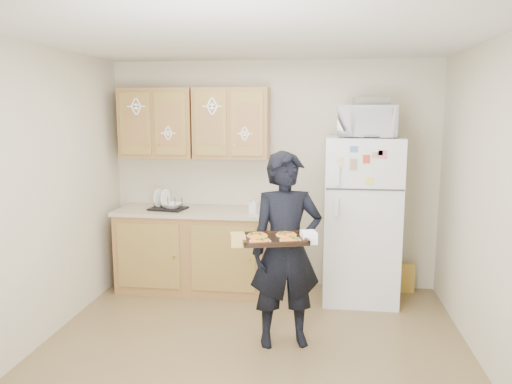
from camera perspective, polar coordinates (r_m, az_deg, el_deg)
floor at (r=4.23m, az=-0.63°, el=-18.39°), size 3.60×3.60×0.00m
ceiling at (r=3.78m, az=-0.70°, el=17.42°), size 3.60×3.60×0.00m
wall_back at (r=5.58m, az=1.94°, el=1.96°), size 3.60×0.04×2.50m
wall_front at (r=2.11m, az=-7.72°, el=-10.78°), size 3.60×0.04×2.50m
wall_left at (r=4.44m, az=-24.36°, el=-0.82°), size 0.04×3.60×2.50m
wall_right at (r=3.98m, az=25.93°, el=-2.01°), size 0.04×3.60×2.50m
refrigerator at (r=5.27m, az=11.87°, el=-3.09°), size 0.75×0.70×1.70m
base_cabinet at (r=5.58m, az=-7.20°, el=-6.71°), size 1.60×0.60×0.86m
countertop at (r=5.48m, az=-7.30°, el=-2.18°), size 1.64×0.64×0.04m
upper_cab_left at (r=5.61m, az=-11.14°, el=7.73°), size 0.80×0.33×0.75m
upper_cab_right at (r=5.41m, az=-2.79°, el=7.83°), size 0.80×0.33×0.75m
cereal_box at (r=5.75m, az=16.65°, el=-9.38°), size 0.20×0.07×0.32m
person at (r=4.17m, az=3.46°, el=-6.65°), size 0.68×0.54×1.64m
baking_tray at (r=3.85m, az=2.01°, el=-5.46°), size 0.57×0.48×0.04m
pizza_front_left at (r=3.75m, az=0.48°, el=-5.58°), size 0.16×0.16×0.02m
pizza_front_right at (r=3.79m, az=3.95°, el=-5.45°), size 0.16×0.16×0.02m
pizza_back_left at (r=3.91m, az=0.14°, el=-4.96°), size 0.16×0.16×0.02m
pizza_back_right at (r=3.95m, az=3.47°, el=-4.84°), size 0.16×0.16×0.02m
microwave at (r=5.11m, az=12.72°, el=7.90°), size 0.62×0.46×0.32m
foil_pan at (r=5.14m, az=12.99°, el=10.07°), size 0.36×0.27×0.07m
dish_rack at (r=5.49m, az=-10.03°, el=-1.21°), size 0.41×0.34×0.15m
bowl at (r=5.49m, az=-9.55°, el=-1.53°), size 0.26×0.26×0.05m
soap_bottle at (r=5.19m, az=-0.28°, el=-1.52°), size 0.09×0.09×0.18m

